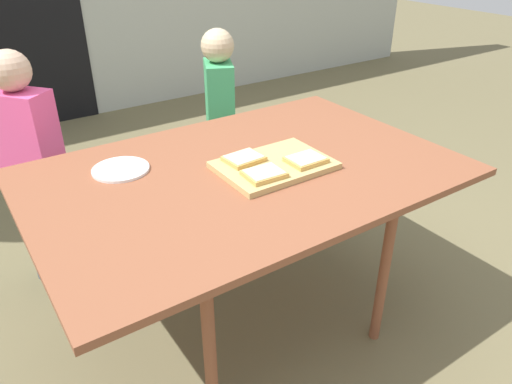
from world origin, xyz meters
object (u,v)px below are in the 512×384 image
(pizza_slice_far_left, at_px, (244,158))
(child_right, at_px, (220,110))
(dining_table, at_px, (246,181))
(pizza_slice_near_left, at_px, (264,174))
(plate_white_left, at_px, (121,169))
(pizza_slice_near_right, at_px, (306,160))
(cutting_board, at_px, (274,165))
(child_left, at_px, (32,162))

(pizza_slice_far_left, distance_m, child_right, 0.98)
(dining_table, distance_m, pizza_slice_near_left, 0.14)
(pizza_slice_far_left, relative_size, plate_white_left, 0.69)
(pizza_slice_near_right, bearing_deg, plate_white_left, 148.18)
(plate_white_left, bearing_deg, cutting_board, -31.89)
(cutting_board, xyz_separation_m, pizza_slice_near_right, (0.10, -0.06, 0.02))
(pizza_slice_near_right, relative_size, child_left, 0.12)
(cutting_board, bearing_deg, pizza_slice_near_right, -31.46)
(pizza_slice_near_left, height_order, pizza_slice_far_left, same)
(cutting_board, xyz_separation_m, pizza_slice_near_left, (-0.09, -0.07, 0.02))
(pizza_slice_near_right, height_order, child_left, child_left)
(cutting_board, bearing_deg, dining_table, 151.59)
(pizza_slice_near_left, distance_m, pizza_slice_near_right, 0.19)
(pizza_slice_near_left, bearing_deg, child_right, 67.68)
(dining_table, height_order, child_left, child_left)
(dining_table, bearing_deg, pizza_slice_far_left, 70.06)
(pizza_slice_far_left, bearing_deg, child_right, 65.08)
(dining_table, relative_size, pizza_slice_near_right, 11.40)
(cutting_board, relative_size, plate_white_left, 1.97)
(cutting_board, distance_m, child_right, 1.01)
(cutting_board, relative_size, child_right, 0.39)
(pizza_slice_near_left, distance_m, plate_white_left, 0.51)
(child_left, distance_m, child_right, 1.02)
(plate_white_left, bearing_deg, pizza_slice_near_left, -43.73)
(pizza_slice_far_left, relative_size, child_left, 0.13)
(child_left, relative_size, child_right, 1.05)
(cutting_board, bearing_deg, pizza_slice_near_left, -143.74)
(dining_table, bearing_deg, plate_white_left, 147.30)
(pizza_slice_far_left, bearing_deg, pizza_slice_near_left, -94.15)
(dining_table, distance_m, child_left, 0.94)
(pizza_slice_near_right, height_order, plate_white_left, pizza_slice_near_right)
(dining_table, relative_size, child_right, 1.47)
(pizza_slice_near_left, xyz_separation_m, plate_white_left, (-0.37, 0.36, -0.03))
(dining_table, height_order, plate_white_left, plate_white_left)
(cutting_board, bearing_deg, pizza_slice_far_left, 138.34)
(cutting_board, distance_m, pizza_slice_far_left, 0.11)
(pizza_slice_near_left, bearing_deg, dining_table, 89.26)
(child_left, bearing_deg, child_right, 9.50)
(cutting_board, height_order, pizza_slice_near_left, pizza_slice_near_left)
(pizza_slice_near_left, relative_size, pizza_slice_near_right, 1.04)
(pizza_slice_far_left, height_order, child_right, child_right)
(cutting_board, height_order, child_right, child_right)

